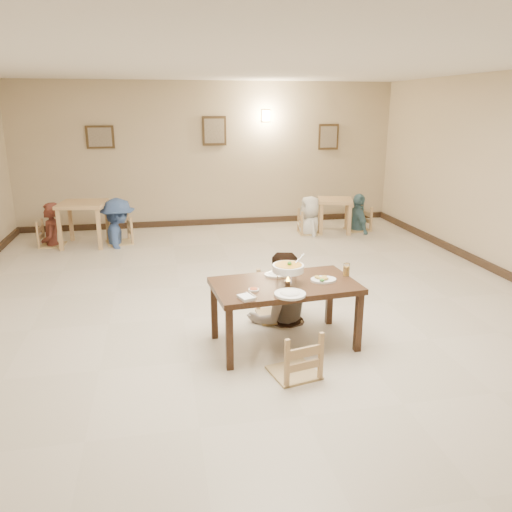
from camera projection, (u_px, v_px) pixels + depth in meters
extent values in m
plane|color=beige|center=(255.00, 313.00, 6.28)|extent=(10.00, 10.00, 0.00)
plane|color=silver|center=(255.00, 58.00, 5.41)|extent=(10.00, 10.00, 0.00)
plane|color=#BFAB8A|center=(210.00, 155.00, 10.54)|extent=(10.00, 0.00, 10.00)
cube|color=#302116|center=(212.00, 222.00, 10.93)|extent=(8.00, 0.06, 0.12)
cube|color=#3B2A18|center=(100.00, 137.00, 9.98)|extent=(0.55, 0.03, 0.45)
cube|color=gray|center=(100.00, 137.00, 9.97)|extent=(0.45, 0.01, 0.37)
cube|color=#3B2A18|center=(214.00, 131.00, 10.38)|extent=(0.50, 0.03, 0.60)
cube|color=gray|center=(214.00, 131.00, 10.36)|extent=(0.41, 0.01, 0.49)
cube|color=#3B2A18|center=(328.00, 137.00, 10.88)|extent=(0.45, 0.03, 0.55)
cube|color=gray|center=(329.00, 137.00, 10.87)|extent=(0.37, 0.01, 0.45)
cube|color=#FFD88C|center=(266.00, 116.00, 10.49)|extent=(0.16, 0.05, 0.22)
cube|color=#3B2315|center=(285.00, 286.00, 5.26)|extent=(1.58, 0.98, 0.06)
cube|color=#3B2315|center=(229.00, 339.00, 4.84)|extent=(0.07, 0.07, 0.65)
cube|color=#3B2315|center=(358.00, 323.00, 5.22)|extent=(0.07, 0.07, 0.65)
cube|color=#3B2315|center=(214.00, 311.00, 5.51)|extent=(0.07, 0.07, 0.65)
cube|color=#3B2315|center=(329.00, 298.00, 5.88)|extent=(0.07, 0.07, 0.65)
cube|color=tan|center=(278.00, 280.00, 6.03)|extent=(0.49, 0.49, 0.05)
cube|color=tan|center=(295.00, 334.00, 4.73)|extent=(0.43, 0.43, 0.05)
imported|color=gray|center=(281.00, 252.00, 5.86)|extent=(0.90, 0.74, 1.70)
torus|color=silver|center=(288.00, 272.00, 5.18)|extent=(0.26, 0.26, 0.01)
cylinder|color=silver|center=(288.00, 282.00, 5.22)|extent=(0.07, 0.07, 0.04)
cone|color=#FFA526|center=(288.00, 278.00, 5.20)|extent=(0.04, 0.04, 0.06)
cylinder|color=white|center=(288.00, 268.00, 5.17)|extent=(0.33, 0.33, 0.07)
cylinder|color=#C58220|center=(288.00, 265.00, 5.16)|extent=(0.29, 0.29, 0.02)
sphere|color=#2D7223|center=(290.00, 264.00, 5.15)|extent=(0.05, 0.05, 0.05)
cylinder|color=silver|center=(298.00, 260.00, 5.24)|extent=(0.15, 0.09, 0.10)
cylinder|color=silver|center=(296.00, 275.00, 5.28)|extent=(0.01, 0.01, 0.15)
cylinder|color=silver|center=(277.00, 277.00, 5.24)|extent=(0.01, 0.01, 0.15)
cylinder|color=silver|center=(291.00, 282.00, 5.09)|extent=(0.01, 0.01, 0.15)
cylinder|color=white|center=(277.00, 274.00, 5.49)|extent=(0.29, 0.29, 0.02)
ellipsoid|color=white|center=(277.00, 274.00, 5.49)|extent=(0.19, 0.16, 0.07)
cylinder|color=white|center=(290.00, 294.00, 4.91)|extent=(0.31, 0.31, 0.02)
ellipsoid|color=white|center=(290.00, 293.00, 4.91)|extent=(0.20, 0.17, 0.07)
cylinder|color=white|center=(323.00, 280.00, 5.31)|extent=(0.28, 0.28, 0.02)
sphere|color=#2D7223|center=(322.00, 280.00, 5.23)|extent=(0.05, 0.05, 0.05)
cylinder|color=white|center=(254.00, 290.00, 5.04)|extent=(0.11, 0.11, 0.02)
cylinder|color=#97290B|center=(254.00, 289.00, 5.03)|extent=(0.08, 0.08, 0.01)
cube|color=white|center=(246.00, 297.00, 4.82)|extent=(0.17, 0.19, 0.03)
cube|color=silver|center=(250.00, 295.00, 4.90)|extent=(0.06, 0.17, 0.01)
cube|color=silver|center=(253.00, 294.00, 4.91)|extent=(0.06, 0.17, 0.01)
cylinder|color=white|center=(346.00, 270.00, 5.46)|extent=(0.07, 0.07, 0.14)
cylinder|color=orange|center=(346.00, 271.00, 5.46)|extent=(0.06, 0.06, 0.10)
cube|color=tan|center=(82.00, 204.00, 9.11)|extent=(0.90, 0.90, 0.06)
cube|color=tan|center=(60.00, 230.00, 8.88)|extent=(0.07, 0.07, 0.75)
cube|color=tan|center=(99.00, 230.00, 8.92)|extent=(0.07, 0.07, 0.75)
cube|color=tan|center=(71.00, 222.00, 9.54)|extent=(0.07, 0.07, 0.75)
cube|color=tan|center=(107.00, 221.00, 9.58)|extent=(0.07, 0.07, 0.75)
cube|color=tan|center=(335.00, 201.00, 10.15)|extent=(0.85, 0.85, 0.06)
cube|color=tan|center=(321.00, 220.00, 10.01)|extent=(0.07, 0.07, 0.62)
cube|color=tan|center=(349.00, 220.00, 9.95)|extent=(0.07, 0.07, 0.62)
cube|color=tan|center=(320.00, 214.00, 10.54)|extent=(0.07, 0.07, 0.62)
cube|color=tan|center=(347.00, 214.00, 10.49)|extent=(0.07, 0.07, 0.62)
cube|color=tan|center=(50.00, 224.00, 9.17)|extent=(0.42, 0.42, 0.05)
cube|color=tan|center=(118.00, 220.00, 9.33)|extent=(0.46, 0.46, 0.05)
cube|color=tan|center=(310.00, 213.00, 10.07)|extent=(0.43, 0.43, 0.05)
cube|color=tan|center=(359.00, 210.00, 10.35)|extent=(0.44, 0.44, 0.05)
imported|color=#592820|center=(48.00, 203.00, 9.06)|extent=(0.45, 0.63, 1.62)
imported|color=#36538A|center=(116.00, 198.00, 9.21)|extent=(0.77, 1.18, 1.71)
imported|color=silver|center=(310.00, 196.00, 9.98)|extent=(0.51, 0.76, 1.53)
imported|color=slate|center=(359.00, 194.00, 10.25)|extent=(0.39, 0.90, 1.53)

